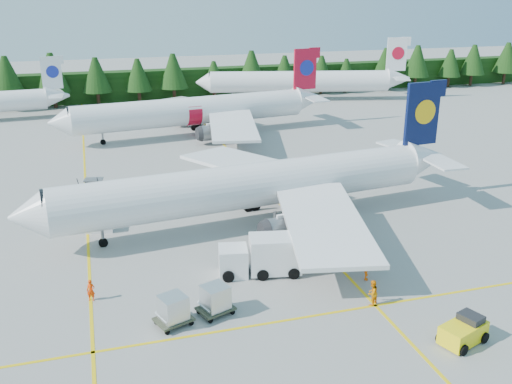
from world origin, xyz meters
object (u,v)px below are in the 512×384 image
object	(u,v)px
airliner_navy	(241,188)
airliner_red	(187,112)
airstairs	(91,220)
baggage_tug	(464,331)
service_truck	(260,256)

from	to	relation	value
airliner_navy	airliner_red	distance (m)	37.03
airstairs	airliner_red	bearing A→B (deg)	74.92
airliner_navy	baggage_tug	world-z (taller)	airliner_navy
airliner_navy	airstairs	xyz separation A→B (m)	(-14.15, 3.12, -2.97)
airliner_red	service_truck	bearing A→B (deg)	-100.58
airliner_navy	airstairs	distance (m)	14.79
airliner_navy	airliner_red	size ratio (longest dim) A/B	1.01
airstairs	baggage_tug	xyz separation A→B (m)	(22.94, -26.39, -0.00)
airliner_navy	baggage_tug	bearing A→B (deg)	-75.60
airliner_red	baggage_tug	distance (m)	60.81
airliner_navy	baggage_tug	xyz separation A→B (m)	(8.79, -23.28, -2.97)
baggage_tug	airliner_navy	bearing A→B (deg)	90.81
airliner_red	baggage_tug	bearing A→B (deg)	-90.47
service_truck	baggage_tug	bearing A→B (deg)	-41.61
airliner_red	baggage_tug	xyz separation A→B (m)	(7.43, -60.28, -2.95)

